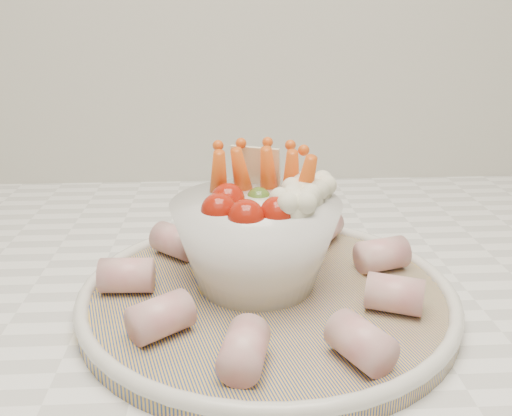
{
  "coord_description": "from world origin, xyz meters",
  "views": [
    {
      "loc": [
        0.01,
        0.95,
        1.17
      ],
      "look_at": [
        0.03,
        1.39,
        1.01
      ],
      "focal_mm": 40.0,
      "sensor_mm": 36.0,
      "label": 1
    }
  ],
  "objects": [
    {
      "name": "veggie_bowl",
      "position": [
        0.04,
        1.4,
        0.98
      ],
      "size": [
        0.14,
        0.14,
        0.12
      ],
      "color": "white",
      "rests_on": "serving_platter"
    },
    {
      "name": "serving_platter",
      "position": [
        0.04,
        1.38,
        0.93
      ],
      "size": [
        0.39,
        0.39,
        0.02
      ],
      "color": "navy",
      "rests_on": "kitchen_counter"
    },
    {
      "name": "cured_meat_rolls",
      "position": [
        0.04,
        1.38,
        0.95
      ],
      "size": [
        0.27,
        0.26,
        0.03
      ],
      "color": "#BE575F",
      "rests_on": "serving_platter"
    }
  ]
}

